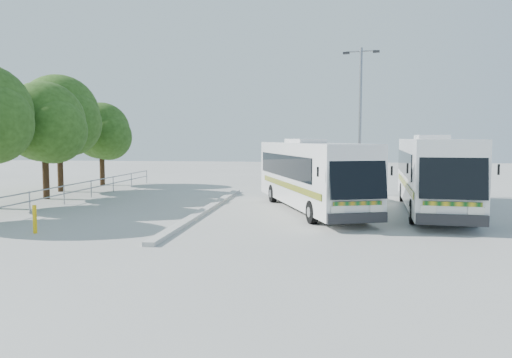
# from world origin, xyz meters

# --- Properties ---
(ground) EXTENTS (100.00, 100.00, 0.00)m
(ground) POSITION_xyz_m (0.00, 0.00, 0.00)
(ground) COLOR #AAAAA5
(ground) RESTS_ON ground
(kerb_divider) EXTENTS (0.40, 16.00, 0.15)m
(kerb_divider) POSITION_xyz_m (-2.30, 2.00, 0.07)
(kerb_divider) COLOR #B2B2AD
(kerb_divider) RESTS_ON ground
(railing) EXTENTS (0.06, 22.00, 1.00)m
(railing) POSITION_xyz_m (-10.00, 4.00, 0.74)
(railing) COLOR gray
(railing) RESTS_ON ground
(tree_far_c) EXTENTS (4.97, 4.69, 6.49)m
(tree_far_c) POSITION_xyz_m (-12.12, 5.10, 4.26)
(tree_far_c) COLOR #382314
(tree_far_c) RESTS_ON ground
(tree_far_d) EXTENTS (5.62, 5.30, 7.33)m
(tree_far_d) POSITION_xyz_m (-13.31, 8.80, 4.82)
(tree_far_d) COLOR #382314
(tree_far_d) RESTS_ON ground
(tree_far_e) EXTENTS (4.54, 4.28, 5.92)m
(tree_far_e) POSITION_xyz_m (-12.63, 13.30, 3.89)
(tree_far_e) COLOR #382314
(tree_far_e) RESTS_ON ground
(coach_main) EXTENTS (5.83, 11.49, 3.16)m
(coach_main) POSITION_xyz_m (2.48, 2.69, 1.73)
(coach_main) COLOR silver
(coach_main) RESTS_ON ground
(coach_adjacent) EXTENTS (3.55, 12.19, 3.33)m
(coach_adjacent) POSITION_xyz_m (8.07, 3.11, 1.83)
(coach_adjacent) COLOR silver
(coach_adjacent) RESTS_ON ground
(lamppost) EXTENTS (2.11, 0.56, 8.67)m
(lamppost) POSITION_xyz_m (5.20, 9.62, 4.79)
(lamppost) COLOR gray
(lamppost) RESTS_ON ground
(bollard) EXTENTS (0.16, 0.16, 1.01)m
(bollard) POSITION_xyz_m (-7.07, -4.37, 0.50)
(bollard) COLOR yellow
(bollard) RESTS_ON ground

